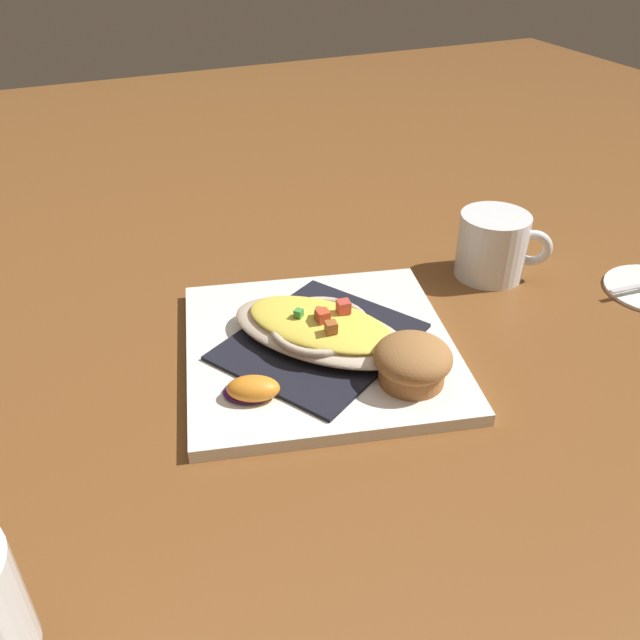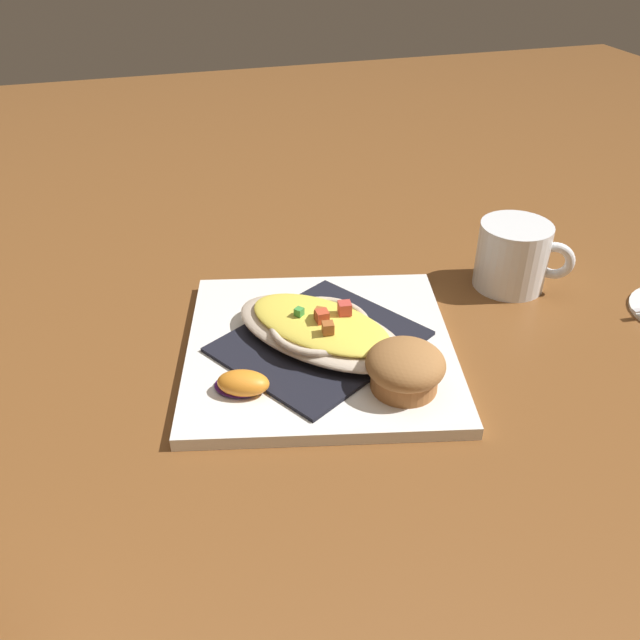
% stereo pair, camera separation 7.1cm
% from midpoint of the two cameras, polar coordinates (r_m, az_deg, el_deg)
% --- Properties ---
extents(ground_plane, '(2.60, 2.60, 0.00)m').
position_cam_midpoint_polar(ground_plane, '(0.73, -2.77, -2.95)').
color(ground_plane, brown).
extents(square_plate, '(0.34, 0.34, 0.01)m').
position_cam_midpoint_polar(square_plate, '(0.73, -2.78, -2.51)').
color(square_plate, white).
rests_on(square_plate, ground_plane).
extents(folded_napkin, '(0.24, 0.25, 0.00)m').
position_cam_midpoint_polar(folded_napkin, '(0.72, -2.80, -1.92)').
color(folded_napkin, black).
rests_on(folded_napkin, square_plate).
extents(gratin_dish, '(0.23, 0.21, 0.04)m').
position_cam_midpoint_polar(gratin_dish, '(0.71, -2.83, -0.79)').
color(gratin_dish, beige).
rests_on(gratin_dish, folded_napkin).
extents(muffin, '(0.08, 0.08, 0.05)m').
position_cam_midpoint_polar(muffin, '(0.66, 4.87, -3.64)').
color(muffin, '#A56534').
rests_on(muffin, square_plate).
extents(orange_garnish, '(0.06, 0.06, 0.02)m').
position_cam_midpoint_polar(orange_garnish, '(0.65, -8.93, -5.96)').
color(orange_garnish, '#491B62').
rests_on(orange_garnish, square_plate).
extents(coffee_mug, '(0.09, 0.11, 0.08)m').
position_cam_midpoint_polar(coffee_mug, '(0.88, 12.29, 5.86)').
color(coffee_mug, white).
rests_on(coffee_mug, ground_plane).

